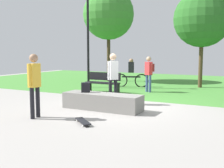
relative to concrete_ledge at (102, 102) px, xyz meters
name	(u,v)px	position (x,y,z in m)	size (l,w,h in m)	color
ground_plane	(123,106)	(0.35, 0.86, -0.26)	(28.00, 28.00, 0.00)	#9E9993
grass_lawn	(180,84)	(0.35, 8.50, -0.26)	(26.60, 12.74, 0.01)	#478C38
concrete_ledge	(102,102)	(0.00, 0.00, 0.00)	(2.60, 0.74, 0.52)	gray
backpack_on_ledge	(86,87)	(-0.63, 0.02, 0.42)	(0.28, 0.20, 0.32)	black
skater_performing_trick	(34,80)	(-1.08, -1.87, 0.80)	(0.24, 0.43, 1.79)	black
skater_watching	(113,74)	(-0.14, 1.03, 0.80)	(0.33, 0.38, 1.79)	black
skateboard_by_ledge	(83,121)	(0.45, -1.77, -0.19)	(0.74, 0.67, 0.08)	black
skateboard_spare	(84,102)	(-1.12, 0.64, -0.19)	(0.77, 0.62, 0.08)	black
park_bench_far_right	(103,82)	(-1.83, 3.29, 0.22)	(1.60, 0.47, 0.91)	black
tree_broad_elm	(109,14)	(-4.06, 7.92, 3.89)	(3.16, 3.16, 5.75)	#42301E
tree_leaning_ash	(202,19)	(1.71, 7.23, 3.24)	(2.88, 2.88, 4.95)	#4C3823
lamp_post	(88,30)	(-3.44, 4.57, 2.69)	(0.28, 0.28, 4.96)	black
pedestrian_with_backpack	(149,71)	(-0.07, 4.44, 0.72)	(0.42, 0.44, 1.63)	#3F5184
cyclist_on_bicycle	(131,75)	(-1.57, 5.82, 0.37)	(1.76, 0.60, 1.52)	black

